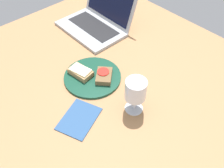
{
  "coord_description": "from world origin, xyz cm",
  "views": [
    {
      "loc": [
        55.35,
        -42.39,
        80.17
      ],
      "look_at": [
        5.58,
        3.03,
        8.0
      ],
      "focal_mm": 40.0,
      "sensor_mm": 36.0,
      "label": 1
    }
  ],
  "objects_px": {
    "sandwich_with_cheese": "(81,72)",
    "laptop": "(97,19)",
    "plate": "(93,77)",
    "wine_glass": "(136,91)",
    "napkin": "(79,119)",
    "sandwich_with_tomato": "(104,76)"
  },
  "relations": [
    {
      "from": "sandwich_with_cheese",
      "to": "sandwich_with_tomato",
      "type": "height_order",
      "value": "sandwich_with_cheese"
    },
    {
      "from": "wine_glass",
      "to": "napkin",
      "type": "distance_m",
      "value": 0.24
    },
    {
      "from": "laptop",
      "to": "napkin",
      "type": "relative_size",
      "value": 2.2
    },
    {
      "from": "wine_glass",
      "to": "sandwich_with_tomato",
      "type": "bearing_deg",
      "value": 174.55
    },
    {
      "from": "plate",
      "to": "sandwich_with_cheese",
      "type": "xyz_separation_m",
      "value": [
        -0.04,
        -0.03,
        0.02
      ]
    },
    {
      "from": "plate",
      "to": "wine_glass",
      "type": "height_order",
      "value": "wine_glass"
    },
    {
      "from": "plate",
      "to": "wine_glass",
      "type": "bearing_deg",
      "value": 2.76
    },
    {
      "from": "wine_glass",
      "to": "sandwich_with_cheese",
      "type": "bearing_deg",
      "value": -171.63
    },
    {
      "from": "sandwich_with_tomato",
      "to": "napkin",
      "type": "height_order",
      "value": "sandwich_with_tomato"
    },
    {
      "from": "plate",
      "to": "napkin",
      "type": "height_order",
      "value": "plate"
    },
    {
      "from": "sandwich_with_cheese",
      "to": "plate",
      "type": "bearing_deg",
      "value": 35.02
    },
    {
      "from": "plate",
      "to": "sandwich_with_tomato",
      "type": "height_order",
      "value": "sandwich_with_tomato"
    },
    {
      "from": "plate",
      "to": "wine_glass",
      "type": "distance_m",
      "value": 0.26
    },
    {
      "from": "sandwich_with_cheese",
      "to": "sandwich_with_tomato",
      "type": "distance_m",
      "value": 0.1
    },
    {
      "from": "plate",
      "to": "wine_glass",
      "type": "relative_size",
      "value": 1.65
    },
    {
      "from": "plate",
      "to": "laptop",
      "type": "height_order",
      "value": "laptop"
    },
    {
      "from": "sandwich_with_cheese",
      "to": "laptop",
      "type": "height_order",
      "value": "laptop"
    },
    {
      "from": "sandwich_with_cheese",
      "to": "laptop",
      "type": "xyz_separation_m",
      "value": [
        -0.24,
        0.3,
        0.02
      ]
    },
    {
      "from": "wine_glass",
      "to": "napkin",
      "type": "height_order",
      "value": "wine_glass"
    },
    {
      "from": "sandwich_with_tomato",
      "to": "napkin",
      "type": "relative_size",
      "value": 0.7
    },
    {
      "from": "plate",
      "to": "laptop",
      "type": "distance_m",
      "value": 0.39
    },
    {
      "from": "plate",
      "to": "sandwich_with_tomato",
      "type": "distance_m",
      "value": 0.05
    }
  ]
}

